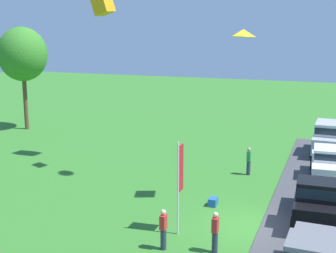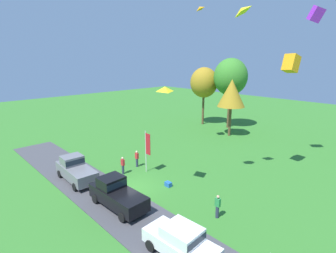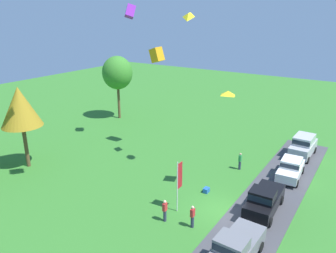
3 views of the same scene
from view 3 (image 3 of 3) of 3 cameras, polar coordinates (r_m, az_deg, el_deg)
ground_plane at (r=26.15m, az=9.64°, el=-14.31°), size 120.00×120.00×0.00m
pavement_strip at (r=25.46m, az=14.93°, el=-15.68°), size 36.00×4.40×0.06m
car_pickup_far_end at (r=21.04m, az=11.61°, el=-20.10°), size 5.06×2.19×2.14m
car_pickup_by_flagpole at (r=26.03m, az=16.37°, el=-12.17°), size 5.06×2.18×2.14m
car_sedan_mid_row at (r=31.93m, az=20.60°, el=-6.74°), size 4.49×2.15×1.84m
car_suv_near_entrance at (r=37.03m, az=22.50°, el=-3.00°), size 4.66×2.16×2.28m
person_watching_sky at (r=24.27m, az=-0.56°, el=-14.42°), size 0.36×0.24×1.71m
person_on_lawn at (r=23.74m, az=4.28°, el=-15.34°), size 0.36×0.24×1.71m
person_beside_suv at (r=32.35m, az=12.43°, el=-5.90°), size 0.36×0.24×1.71m
tree_right_of_center at (r=33.48m, az=-24.37°, el=3.10°), size 3.78×3.78×7.98m
tree_far_left at (r=46.48m, az=-8.81°, el=9.20°), size 4.20×4.20×8.86m
flag_banner at (r=24.66m, az=1.92°, el=-9.18°), size 0.71×0.08×4.12m
cooler_box at (r=28.26m, az=6.68°, el=-10.95°), size 0.56×0.40×0.40m
kite_box_near_flag at (r=34.20m, az=-1.96°, el=12.36°), size 1.15×1.50×1.65m
kite_box_mid_center at (r=36.33m, az=-6.59°, el=19.28°), size 1.63×1.24×1.62m
kite_diamond_trailing_tail at (r=25.45m, az=10.44°, el=5.73°), size 1.43×1.39×0.43m
kite_diamond_high_right at (r=29.54m, az=3.55°, el=18.77°), size 1.25×1.09×0.83m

